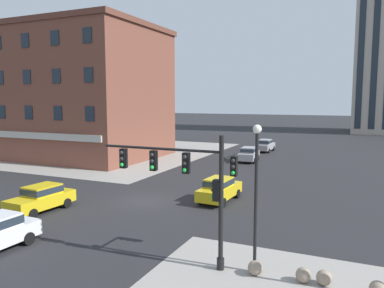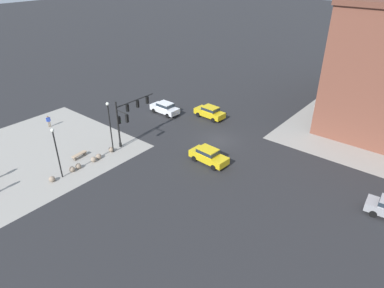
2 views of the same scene
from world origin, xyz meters
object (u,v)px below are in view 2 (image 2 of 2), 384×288
object	(u,v)px
bollard_sphere_curb_a	(111,149)
bench_near_signal	(79,155)
bollard_sphere_curb_c	(93,159)
bollard_sphere_curb_d	(78,166)
street_lamp_corner_near	(110,122)
pedestrian_near_bench	(49,121)
car_cross_eastbound	(165,108)
traffic_signal_main	(127,115)
car_main_southbound_near	(210,112)
car_main_northbound_far	(208,155)
bollard_sphere_curb_f	(52,179)
street_lamp_mid_sidewalk	(56,148)
bollard_sphere_curb_b	(99,156)
bollard_sphere_curb_e	(72,169)

from	to	relation	value
bollard_sphere_curb_a	bench_near_signal	bearing A→B (deg)	-28.73
bollard_sphere_curb_c	bollard_sphere_curb_d	world-z (taller)	same
bollard_sphere_curb_d	street_lamp_corner_near	world-z (taller)	street_lamp_corner_near
pedestrian_near_bench	car_cross_eastbound	xyz separation A→B (m)	(-12.90, 8.85, 0.02)
bollard_sphere_curb_a	bollard_sphere_curb_d	distance (m)	4.52
traffic_signal_main	car_main_southbound_near	world-z (taller)	traffic_signal_main
traffic_signal_main	car_main_northbound_far	size ratio (longest dim) A/B	1.31
bollard_sphere_curb_a	street_lamp_corner_near	distance (m)	3.51
bollard_sphere_curb_f	street_lamp_mid_sidewalk	xyz separation A→B (m)	(-1.09, 0.08, 3.16)
bollard_sphere_curb_d	bench_near_signal	xyz separation A→B (m)	(-1.42, -1.83, 0.02)
street_lamp_mid_sidewalk	bollard_sphere_curb_b	bearing A→B (deg)	-178.96
bollard_sphere_curb_e	street_lamp_corner_near	distance (m)	6.42
street_lamp_corner_near	bollard_sphere_curb_a	bearing A→B (deg)	-70.14
bollard_sphere_curb_e	street_lamp_mid_sidewalk	distance (m)	3.40
bollard_sphere_curb_a	bollard_sphere_curb_c	size ratio (longest dim) A/B	1.00
pedestrian_near_bench	car_main_northbound_far	world-z (taller)	car_main_northbound_far
bench_near_signal	car_main_southbound_near	xyz separation A→B (m)	(-17.95, 4.86, 0.59)
traffic_signal_main	street_lamp_corner_near	distance (m)	2.72
pedestrian_near_bench	bollard_sphere_curb_e	bearing A→B (deg)	69.62
traffic_signal_main	pedestrian_near_bench	size ratio (longest dim) A/B	3.72
traffic_signal_main	street_lamp_corner_near	world-z (taller)	street_lamp_corner_near
street_lamp_mid_sidewalk	car_main_southbound_near	distance (m)	21.72
bollard_sphere_curb_e	bollard_sphere_curb_f	distance (m)	2.33
bollard_sphere_curb_a	bench_near_signal	size ratio (longest dim) A/B	0.33
car_main_northbound_far	car_cross_eastbound	distance (m)	14.45
bollard_sphere_curb_c	bollard_sphere_curb_d	distance (m)	1.87
bollard_sphere_curb_b	car_main_southbound_near	bearing A→B (deg)	169.82
car_main_southbound_near	bollard_sphere_curb_a	bearing A→B (deg)	-12.02
pedestrian_near_bench	car_main_northbound_far	xyz separation A→B (m)	(-6.19, 21.65, 0.02)
car_main_southbound_near	bollard_sphere_curb_e	bearing A→B (deg)	-8.54
bollard_sphere_curb_d	pedestrian_near_bench	bearing A→B (deg)	-107.03
pedestrian_near_bench	street_lamp_corner_near	xyz separation A→B (m)	(-1.05, 11.80, 2.90)
pedestrian_near_bench	car_main_northbound_far	bearing A→B (deg)	105.96
car_cross_eastbound	bollard_sphere_curb_c	bearing A→B (deg)	11.34
bench_near_signal	street_lamp_mid_sidewalk	xyz separation A→B (m)	(3.42, 1.94, 3.14)
bollard_sphere_curb_a	bollard_sphere_curb_d	size ratio (longest dim) A/B	1.00
bollard_sphere_curb_b	bollard_sphere_curb_f	world-z (taller)	same
bollard_sphere_curb_e	car_main_southbound_near	bearing A→B (deg)	171.46
car_main_northbound_far	bollard_sphere_curb_b	bearing A→B (deg)	-54.38
bench_near_signal	car_main_northbound_far	size ratio (longest dim) A/B	0.41
car_main_northbound_far	street_lamp_corner_near	bearing A→B (deg)	-62.42
bollard_sphere_curb_e	car_cross_eastbound	bearing A→B (deg)	-170.71
bench_near_signal	street_lamp_corner_near	size ratio (longest dim) A/B	0.30
bollard_sphere_curb_d	bollard_sphere_curb_e	distance (m)	0.76
bollard_sphere_curb_e	pedestrian_near_bench	world-z (taller)	pedestrian_near_bench
bollard_sphere_curb_b	pedestrian_near_bench	distance (m)	11.74
traffic_signal_main	bollard_sphere_curb_e	bearing A→B (deg)	0.32
bollard_sphere_curb_d	bollard_sphere_curb_b	bearing A→B (deg)	179.36
car_main_southbound_near	bollard_sphere_curb_d	bearing A→B (deg)	-8.91
car_main_northbound_far	car_cross_eastbound	world-z (taller)	same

